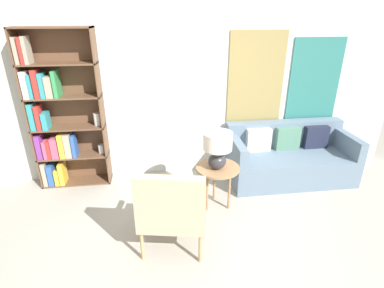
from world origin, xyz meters
TOP-DOWN VIEW (x-y plane):
  - ground_plane at (0.00, 0.00)m, footprint 14.00×14.00m
  - wall_back at (0.06, 2.03)m, footprint 6.40×0.08m
  - bookshelf at (-1.84, 1.85)m, footprint 0.96×0.30m
  - armchair at (-0.41, 0.27)m, footprint 0.78×0.76m
  - couch at (1.42, 1.60)m, footprint 1.79×0.83m
  - side_table at (0.21, 0.99)m, footprint 0.54×0.54m
  - table_lamp at (0.19, 0.96)m, footprint 0.35×0.35m

SIDE VIEW (x-z plane):
  - ground_plane at x=0.00m, z-range 0.00..0.00m
  - couch at x=1.42m, z-range -0.09..0.72m
  - side_table at x=0.21m, z-range 0.22..0.79m
  - armchair at x=-0.41m, z-range 0.05..1.01m
  - table_lamp at x=0.19m, z-range 0.62..1.08m
  - bookshelf at x=-1.84m, z-range -0.08..2.08m
  - wall_back at x=0.06m, z-range 0.00..2.70m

